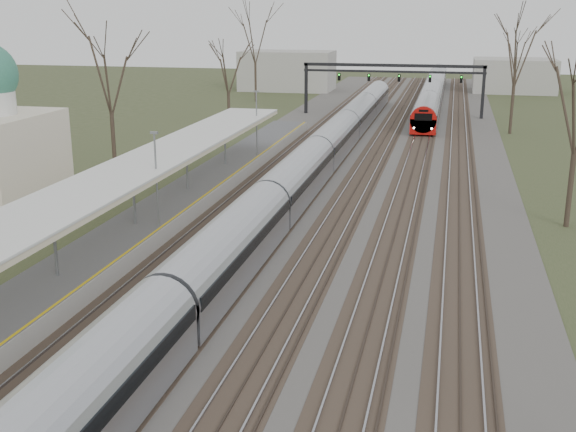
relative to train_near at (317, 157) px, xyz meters
name	(u,v)px	position (x,y,z in m)	size (l,w,h in m)	color
track_bed	(358,169)	(2.76, 3.14, -1.42)	(24.00, 160.00, 0.22)	#474442
platform	(161,216)	(-6.55, -14.36, -0.98)	(3.50, 69.00, 1.00)	#9E9B93
canopy	(124,175)	(-6.55, -18.87, 2.45)	(4.10, 50.00, 3.11)	slate
signal_gantry	(393,74)	(2.79, 33.13, 3.43)	(21.00, 0.59, 6.08)	black
tree_west_far	(109,69)	(-14.50, -3.86, 6.54)	(5.50, 5.50, 11.33)	#2D231C
train_near	(317,157)	(0.00, 0.00, 0.00)	(2.62, 90.21, 3.05)	#A0A2AA
train_far	(433,91)	(7.00, 48.89, 0.00)	(2.62, 60.21, 3.05)	#A0A2AA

